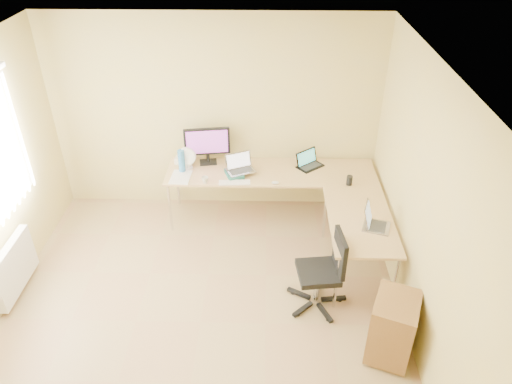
{
  "coord_description": "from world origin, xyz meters",
  "views": [
    {
      "loc": [
        0.65,
        -3.42,
        3.85
      ],
      "look_at": [
        0.55,
        1.1,
        0.9
      ],
      "focal_mm": 33.82,
      "sensor_mm": 36.0,
      "label": 1
    }
  ],
  "objects_px": {
    "laptop_return": "(378,219)",
    "desk_return": "(357,245)",
    "cabinet": "(393,327)",
    "monitor": "(207,146)",
    "desk_fan": "(188,159)",
    "laptop_black": "(311,160)",
    "water_bottle": "(182,161)",
    "desk_main": "(271,195)",
    "mug": "(205,180)",
    "keyboard": "(235,183)",
    "office_chair": "(318,268)",
    "laptop_center": "(241,164)"
  },
  "relations": [
    {
      "from": "keyboard",
      "to": "office_chair",
      "type": "bearing_deg",
      "value": -56.76
    },
    {
      "from": "laptop_return",
      "to": "office_chair",
      "type": "height_order",
      "value": "office_chair"
    },
    {
      "from": "desk_main",
      "to": "monitor",
      "type": "relative_size",
      "value": 4.55
    },
    {
      "from": "water_bottle",
      "to": "mug",
      "type": "bearing_deg",
      "value": -40.5
    },
    {
      "from": "mug",
      "to": "water_bottle",
      "type": "relative_size",
      "value": 0.29
    },
    {
      "from": "laptop_return",
      "to": "desk_return",
      "type": "bearing_deg",
      "value": 61.21
    },
    {
      "from": "desk_main",
      "to": "cabinet",
      "type": "distance_m",
      "value": 2.46
    },
    {
      "from": "laptop_center",
      "to": "cabinet",
      "type": "xyz_separation_m",
      "value": [
        1.5,
        -2.1,
        -0.52
      ]
    },
    {
      "from": "monitor",
      "to": "desk_fan",
      "type": "xyz_separation_m",
      "value": [
        -0.24,
        -0.15,
        -0.11
      ]
    },
    {
      "from": "cabinet",
      "to": "water_bottle",
      "type": "bearing_deg",
      "value": 157.33
    },
    {
      "from": "laptop_return",
      "to": "desk_fan",
      "type": "bearing_deg",
      "value": 78.43
    },
    {
      "from": "mug",
      "to": "office_chair",
      "type": "height_order",
      "value": "office_chair"
    },
    {
      "from": "desk_fan",
      "to": "laptop_return",
      "type": "relative_size",
      "value": 0.88
    },
    {
      "from": "laptop_black",
      "to": "desk_fan",
      "type": "height_order",
      "value": "desk_fan"
    },
    {
      "from": "desk_main",
      "to": "desk_return",
      "type": "bearing_deg",
      "value": -45.73
    },
    {
      "from": "desk_return",
      "to": "desk_fan",
      "type": "bearing_deg",
      "value": 152.7
    },
    {
      "from": "cabinet",
      "to": "laptop_black",
      "type": "bearing_deg",
      "value": 126.27
    },
    {
      "from": "monitor",
      "to": "water_bottle",
      "type": "relative_size",
      "value": 1.97
    },
    {
      "from": "monitor",
      "to": "mug",
      "type": "height_order",
      "value": "monitor"
    },
    {
      "from": "monitor",
      "to": "cabinet",
      "type": "relative_size",
      "value": 0.88
    },
    {
      "from": "desk_main",
      "to": "desk_fan",
      "type": "distance_m",
      "value": 1.17
    },
    {
      "from": "desk_main",
      "to": "mug",
      "type": "relative_size",
      "value": 30.65
    },
    {
      "from": "desk_main",
      "to": "mug",
      "type": "height_order",
      "value": "mug"
    },
    {
      "from": "keyboard",
      "to": "cabinet",
      "type": "bearing_deg",
      "value": -53.79
    },
    {
      "from": "laptop_black",
      "to": "water_bottle",
      "type": "xyz_separation_m",
      "value": [
        -1.63,
        -0.15,
        0.04
      ]
    },
    {
      "from": "desk_main",
      "to": "laptop_black",
      "type": "relative_size",
      "value": 8.04
    },
    {
      "from": "desk_return",
      "to": "laptop_black",
      "type": "bearing_deg",
      "value": 112.78
    },
    {
      "from": "keyboard",
      "to": "water_bottle",
      "type": "relative_size",
      "value": 1.29
    },
    {
      "from": "laptop_black",
      "to": "office_chair",
      "type": "distance_m",
      "value": 1.7
    },
    {
      "from": "laptop_center",
      "to": "water_bottle",
      "type": "height_order",
      "value": "water_bottle"
    },
    {
      "from": "laptop_center",
      "to": "laptop_return",
      "type": "bearing_deg",
      "value": -59.68
    },
    {
      "from": "keyboard",
      "to": "desk_fan",
      "type": "relative_size",
      "value": 1.33
    },
    {
      "from": "keyboard",
      "to": "cabinet",
      "type": "height_order",
      "value": "keyboard"
    },
    {
      "from": "mug",
      "to": "desk_fan",
      "type": "xyz_separation_m",
      "value": [
        -0.25,
        0.35,
        0.1
      ]
    },
    {
      "from": "laptop_center",
      "to": "cabinet",
      "type": "bearing_deg",
      "value": -78.75
    },
    {
      "from": "water_bottle",
      "to": "office_chair",
      "type": "distance_m",
      "value": 2.25
    },
    {
      "from": "desk_return",
      "to": "office_chair",
      "type": "relative_size",
      "value": 1.44
    },
    {
      "from": "cabinet",
      "to": "desk_main",
      "type": "bearing_deg",
      "value": 138.41
    },
    {
      "from": "desk_main",
      "to": "laptop_center",
      "type": "relative_size",
      "value": 7.84
    },
    {
      "from": "desk_main",
      "to": "desk_fan",
      "type": "bearing_deg",
      "value": 177.37
    },
    {
      "from": "desk_fan",
      "to": "cabinet",
      "type": "distance_m",
      "value": 3.17
    },
    {
      "from": "cabinet",
      "to": "mug",
      "type": "bearing_deg",
      "value": 156.81
    },
    {
      "from": "desk_return",
      "to": "keyboard",
      "type": "distance_m",
      "value": 1.63
    },
    {
      "from": "desk_main",
      "to": "desk_return",
      "type": "height_order",
      "value": "same"
    },
    {
      "from": "laptop_return",
      "to": "cabinet",
      "type": "bearing_deg",
      "value": -162.33
    },
    {
      "from": "mug",
      "to": "desk_fan",
      "type": "height_order",
      "value": "desk_fan"
    },
    {
      "from": "desk_return",
      "to": "monitor",
      "type": "height_order",
      "value": "monitor"
    },
    {
      "from": "laptop_black",
      "to": "desk_return",
      "type": "bearing_deg",
      "value": -107.09
    },
    {
      "from": "office_chair",
      "to": "cabinet",
      "type": "relative_size",
      "value": 1.37
    },
    {
      "from": "desk_main",
      "to": "office_chair",
      "type": "relative_size",
      "value": 2.93
    }
  ]
}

